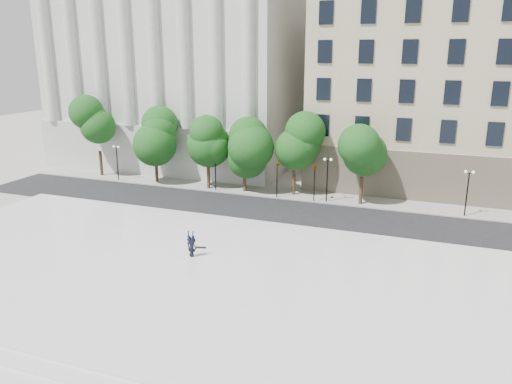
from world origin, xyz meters
TOP-DOWN VIEW (x-y plane):
  - ground at (0.00, 0.00)m, footprint 160.00×160.00m
  - plaza at (0.00, 3.00)m, footprint 44.00×22.00m
  - street at (0.00, 18.00)m, footprint 60.00×8.00m
  - far_sidewalk at (0.00, 24.00)m, footprint 60.00×4.00m
  - building_west at (-17.00, 38.57)m, footprint 31.50×27.65m
  - building_east at (20.00, 38.91)m, footprint 36.00×26.15m
  - traffic_light_west at (0.42, 22.30)m, footprint 0.82×1.64m
  - traffic_light_east at (4.27, 22.30)m, footprint 0.62×1.94m
  - person_lying at (-0.18, 5.06)m, footprint 0.95×1.98m
  - skateboard at (-0.31, 6.70)m, footprint 0.79×0.38m
  - plaza_steps at (0.00, -8.90)m, footprint 44.00×3.00m
  - street_trees at (-6.99, 23.43)m, footprint 34.46×4.78m
  - lamp_posts at (-0.29, 22.60)m, footprint 37.74×0.28m

SIDE VIEW (x-z plane):
  - ground at x=0.00m, z-range 0.00..0.00m
  - street at x=0.00m, z-range 0.00..0.02m
  - far_sidewalk at x=0.00m, z-range 0.00..0.12m
  - plaza_steps at x=0.00m, z-range -0.03..0.27m
  - plaza at x=0.00m, z-range 0.00..0.45m
  - skateboard at x=-0.31m, z-range 0.45..0.53m
  - person_lying at x=-0.18m, z-range 0.45..0.97m
  - lamp_posts at x=-0.29m, z-range 0.73..5.19m
  - traffic_light_west at x=0.42m, z-range 1.56..5.71m
  - traffic_light_east at x=4.27m, z-range 1.63..5.90m
  - street_trees at x=-6.99m, z-range 1.37..8.98m
  - building_east at x=20.00m, z-range -0.36..22.64m
  - building_west at x=-17.00m, z-range 0.09..25.69m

